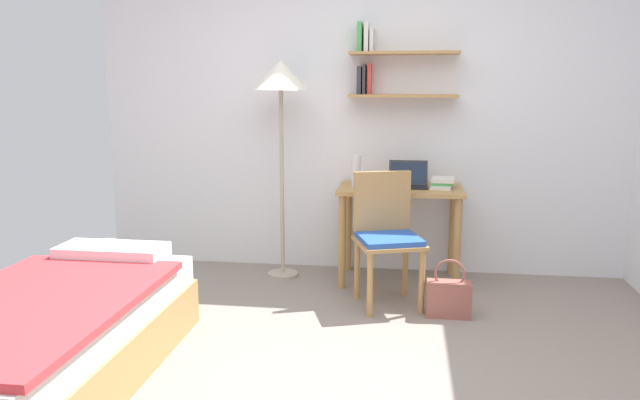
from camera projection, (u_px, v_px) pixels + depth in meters
name	position (u px, v px, depth m)	size (l,w,h in m)	color
ground_plane	(343.00, 383.00, 3.12)	(5.28, 5.28, 0.00)	gray
wall_back	(371.00, 109.00, 4.84)	(4.40, 0.27, 2.60)	white
bed	(49.00, 339.00, 3.07)	(0.94, 1.84, 0.54)	#B2844C
desk	(400.00, 206.00, 4.63)	(0.93, 0.56, 0.74)	#B2844C
desk_chair	(387.00, 233.00, 4.17)	(0.53, 0.53, 0.91)	#B2844C
standing_lamp	(281.00, 85.00, 4.59)	(0.43, 0.43, 1.68)	#B2A893
laptop	(408.00, 180.00, 4.61)	(0.30, 0.22, 0.19)	black
water_bottle	(356.00, 171.00, 4.62)	(0.07, 0.07, 0.24)	silver
book_stack	(442.00, 183.00, 4.55)	(0.19, 0.22, 0.08)	silver
handbag	(449.00, 297.00, 3.98)	(0.29, 0.11, 0.39)	#99564C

